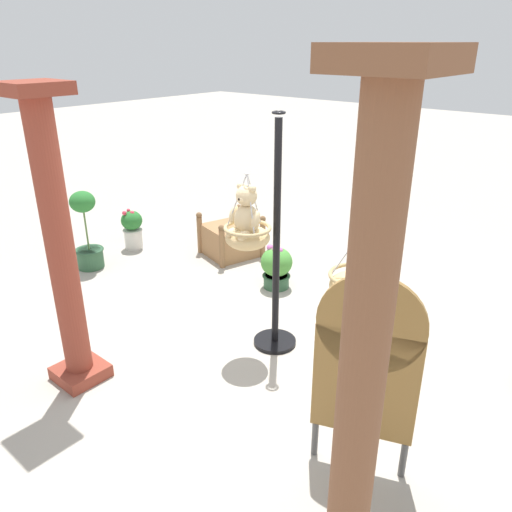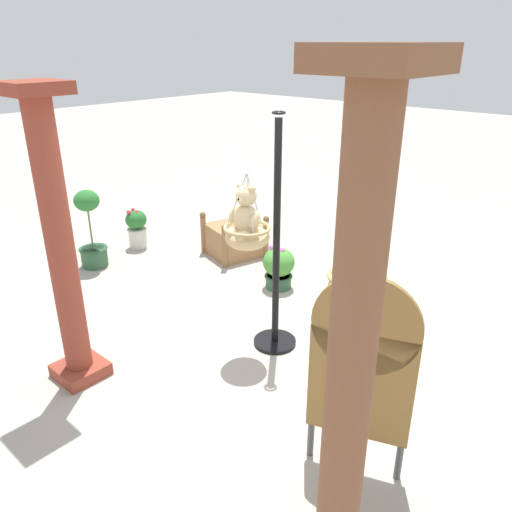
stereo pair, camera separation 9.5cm
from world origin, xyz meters
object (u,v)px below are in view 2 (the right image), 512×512
display_pole_central (276,281)px  hanging_basket_left_high (356,285)px  hanging_basket_with_teddy (247,236)px  greenhouse_pillar_right (61,251)px  display_sign_board (362,362)px  potted_plant_tall_leafy (91,232)px  greenhouse_pillar_left (348,401)px  potted_plant_fern_front (279,267)px  teddy_bear (245,214)px  wooden_planter_box (234,238)px  potted_plant_flowering_red (137,227)px  watering_can (378,334)px

display_pole_central → hanging_basket_left_high: (-0.91, 0.03, 0.27)m
hanging_basket_with_teddy → greenhouse_pillar_right: greenhouse_pillar_right is taller
hanging_basket_left_high → display_sign_board: 1.02m
potted_plant_tall_leafy → greenhouse_pillar_left: bearing=162.0°
display_sign_board → hanging_basket_left_high: bearing=-56.3°
display_pole_central → potted_plant_fern_front: display_pole_central is taller
teddy_bear → wooden_planter_box: size_ratio=0.54×
wooden_planter_box → potted_plant_fern_front: size_ratio=1.61×
teddy_bear → hanging_basket_left_high: size_ratio=0.81×
display_pole_central → teddy_bear: 0.80m
greenhouse_pillar_left → greenhouse_pillar_right: size_ratio=1.10×
potted_plant_fern_front → potted_plant_flowering_red: potted_plant_flowering_red is taller
greenhouse_pillar_right → display_sign_board: greenhouse_pillar_right is taller
wooden_planter_box → display_sign_board: display_sign_board is taller
teddy_bear → potted_plant_fern_front: bearing=-63.6°
display_sign_board → display_pole_central: bearing=-30.8°
potted_plant_fern_front → potted_plant_tall_leafy: size_ratio=0.52×
teddy_bear → potted_plant_tall_leafy: size_ratio=0.46×
greenhouse_pillar_left → potted_plant_flowering_red: 5.83m
display_pole_central → hanging_basket_with_teddy: (0.15, 0.25, 0.52)m
teddy_bear → hanging_basket_left_high: 1.18m
teddy_bear → greenhouse_pillar_left: bearing=143.2°
hanging_basket_left_high → greenhouse_pillar_left: bearing=119.2°
teddy_bear → hanging_basket_with_teddy: bearing=-90.0°
potted_plant_fern_front → potted_plant_flowering_red: bearing=8.6°
greenhouse_pillar_right → display_sign_board: bearing=-163.3°
hanging_basket_with_teddy → greenhouse_pillar_left: bearing=142.8°
display_pole_central → greenhouse_pillar_left: bearing=136.5°
hanging_basket_with_teddy → potted_plant_flowering_red: hanging_basket_with_teddy is taller
greenhouse_pillar_right → potted_plant_fern_front: 2.85m
hanging_basket_with_teddy → hanging_basket_left_high: 1.11m
potted_plant_flowering_red → watering_can: size_ratio=1.78×
greenhouse_pillar_right → potted_plant_tall_leafy: greenhouse_pillar_right is taller
potted_plant_flowering_red → hanging_basket_with_teddy: bearing=163.7°
display_pole_central → greenhouse_pillar_right: greenhouse_pillar_right is taller
greenhouse_pillar_left → greenhouse_pillar_right: 2.94m
potted_plant_fern_front → potted_plant_flowering_red: (2.47, 0.37, 0.04)m
potted_plant_flowering_red → potted_plant_tall_leafy: bearing=98.3°
teddy_bear → potted_plant_flowering_red: teddy_bear is taller
greenhouse_pillar_left → greenhouse_pillar_right: (2.93, -0.18, -0.13)m
wooden_planter_box → potted_plant_tall_leafy: potted_plant_tall_leafy is taller
greenhouse_pillar_right → wooden_planter_box: bearing=-73.0°
potted_plant_fern_front → display_sign_board: 3.04m
greenhouse_pillar_right → potted_plant_fern_front: bearing=-94.9°
hanging_basket_left_high → potted_plant_flowering_red: 4.29m
display_pole_central → teddy_bear: display_pole_central is taller
wooden_planter_box → greenhouse_pillar_right: bearing=107.0°
hanging_basket_left_high → potted_plant_tall_leafy: hanging_basket_left_high is taller
potted_plant_fern_front → display_sign_board: size_ratio=0.36×
potted_plant_fern_front → display_sign_board: bearing=140.0°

